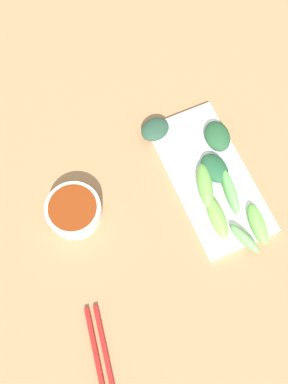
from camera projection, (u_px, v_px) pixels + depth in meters
tabletop at (165, 198)px, 0.82m from camera, size 2.10×2.10×0.02m
sauce_bowl at (74, 210)px, 0.78m from camera, size 0.11×0.11×0.04m
serving_plate at (211, 179)px, 0.82m from camera, size 0.15×0.30×0.01m
broccoli_leafy_0 at (215, 168)px, 0.81m from camera, size 0.06×0.07×0.02m
broccoli_stalk_1 at (217, 217)px, 0.77m from camera, size 0.04×0.09×0.02m
broccoli_stalk_2 at (205, 185)px, 0.79m from camera, size 0.05×0.09×0.03m
broccoli_leafy_3 at (217, 136)px, 0.83m from camera, size 0.06×0.08×0.03m
broccoli_stalk_4 at (230, 191)px, 0.79m from camera, size 0.04×0.10×0.03m
broccoli_leafy_5 at (155, 129)px, 0.83m from camera, size 0.07×0.06×0.02m
broccoli_stalk_6 at (244, 239)px, 0.76m from camera, size 0.04×0.07×0.02m
broccoli_stalk_7 at (258, 224)px, 0.77m from camera, size 0.04×0.09×0.02m
chopsticks at (105, 374)px, 0.70m from camera, size 0.06×0.23×0.01m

